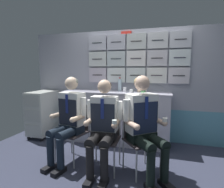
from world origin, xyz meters
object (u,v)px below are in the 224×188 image
crew_member_right (145,121)px  espresso_cup_small (131,91)px  folding_chair_left (76,126)px  service_trolley (43,112)px  folding_chair_right (138,133)px  folding_chair_center (106,131)px  water_bottle_blue_cap (120,85)px  crew_member_center (103,123)px  crew_member_left (69,116)px

crew_member_right → espresso_cup_small: crew_member_right is taller
folding_chair_left → espresso_cup_small: size_ratio=13.81×
service_trolley → folding_chair_right: (2.10, -0.76, 0.02)m
folding_chair_center → water_bottle_blue_cap: water_bottle_blue_cap is taller
crew_member_right → espresso_cup_small: bearing=110.3°
folding_chair_left → folding_chair_right: same height
folding_chair_left → water_bottle_blue_cap: bearing=63.7°
espresso_cup_small → crew_member_center: bearing=-100.6°
water_bottle_blue_cap → folding_chair_left: bearing=-116.3°
folding_chair_center → crew_member_right: (0.54, -0.07, 0.21)m
service_trolley → espresso_cup_small: espresso_cup_small is taller
service_trolley → folding_chair_center: (1.65, -0.81, 0.02)m
folding_chair_left → crew_member_right: (1.07, -0.19, 0.21)m
folding_chair_center → crew_member_right: 0.58m
folding_chair_center → crew_member_left: bearing=-176.3°
folding_chair_center → crew_member_right: size_ratio=0.64×
service_trolley → crew_member_right: 2.37m
folding_chair_center → crew_member_center: crew_member_center is taller
folding_chair_right → folding_chair_center: bearing=-173.0°
crew_member_center → folding_chair_left: bearing=152.6°
folding_chair_center → espresso_cup_small: size_ratio=13.81×
service_trolley → crew_member_center: 1.93m
crew_member_left → folding_chair_center: (0.57, 0.04, -0.19)m
folding_chair_center → crew_member_right: bearing=-7.1°
folding_chair_center → espresso_cup_small: 1.01m
folding_chair_left → crew_member_center: (0.54, -0.28, 0.17)m
folding_chair_left → water_bottle_blue_cap: water_bottle_blue_cap is taller
crew_member_center → crew_member_right: crew_member_right is taller
folding_chair_right → water_bottle_blue_cap: bearing=116.7°
folding_chair_left → folding_chair_center: same height
folding_chair_left → folding_chair_right: bearing=-3.8°
folding_chair_left → folding_chair_right: size_ratio=1.00×
folding_chair_right → crew_member_right: (0.10, -0.12, 0.21)m
service_trolley → folding_chair_right: 2.23m
crew_member_left → water_bottle_blue_cap: 1.27m
folding_chair_left → crew_member_left: crew_member_left is taller
folding_chair_right → folding_chair_left: bearing=176.2°
crew_member_left → folding_chair_right: (1.01, 0.09, -0.19)m
service_trolley → folding_chair_center: bearing=-26.1°
crew_member_center → folding_chair_right: 0.51m
folding_chair_center → service_trolley: bearing=153.9°
espresso_cup_small → folding_chair_left: bearing=-134.6°
service_trolley → crew_member_right: size_ratio=0.72×
folding_chair_right → water_bottle_blue_cap: 1.27m
crew_member_center → espresso_cup_small: 1.09m
folding_chair_left → folding_chair_right: (0.97, -0.06, 0.00)m
folding_chair_right → espresso_cup_small: espresso_cup_small is taller
crew_member_right → water_bottle_blue_cap: (-0.61, 1.13, 0.37)m
service_trolley → folding_chair_center: size_ratio=1.11×
crew_member_left → espresso_cup_small: 1.22m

